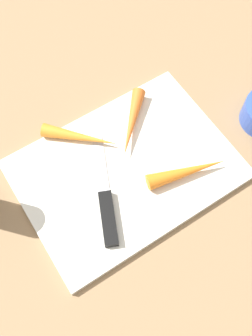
{
  "coord_description": "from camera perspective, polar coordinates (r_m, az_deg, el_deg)",
  "views": [
    {
      "loc": [
        0.16,
        0.24,
        0.62
      ],
      "look_at": [
        0.0,
        0.0,
        0.01
      ],
      "focal_mm": 42.33,
      "sensor_mm": 36.0,
      "label": 1
    }
  ],
  "objects": [
    {
      "name": "cutting_board",
      "position": [
        0.68,
        0.0,
        -0.22
      ],
      "size": [
        0.36,
        0.26,
        0.01
      ],
      "primitive_type": "cube",
      "color": "silver",
      "rests_on": "ground_plane"
    },
    {
      "name": "carrot_shortest",
      "position": [
        0.69,
        -6.66,
        4.47
      ],
      "size": [
        0.11,
        0.11,
        0.02
      ],
      "primitive_type": "cone",
      "rotation": [
        0.0,
        1.57,
        2.35
      ],
      "color": "orange",
      "rests_on": "cutting_board"
    },
    {
      "name": "carrot_medium",
      "position": [
        0.7,
        0.86,
        6.57
      ],
      "size": [
        0.11,
        0.11,
        0.02
      ],
      "primitive_type": "cone",
      "rotation": [
        0.0,
        1.57,
        0.8
      ],
      "color": "orange",
      "rests_on": "cutting_board"
    },
    {
      "name": "carrot_longest",
      "position": [
        0.66,
        8.78,
        -0.5
      ],
      "size": [
        0.14,
        0.06,
        0.03
      ],
      "primitive_type": "cone",
      "rotation": [
        0.0,
        1.57,
        2.87
      ],
      "color": "orange",
      "rests_on": "cutting_board"
    },
    {
      "name": "ground_plane",
      "position": [
        0.68,
        0.0,
        -0.44
      ],
      "size": [
        1.4,
        1.4,
        0.0
      ],
      "primitive_type": "plane",
      "color": "#8C6D4C"
    },
    {
      "name": "knife",
      "position": [
        0.64,
        -2.73,
        -6.16
      ],
      "size": [
        0.1,
        0.19,
        0.01
      ],
      "rotation": [
        0.0,
        0.0,
        4.29
      ],
      "color": "#B7B7BC",
      "rests_on": "cutting_board"
    }
  ]
}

